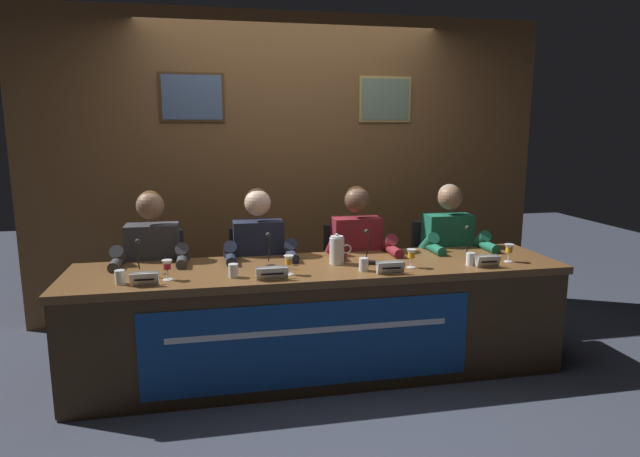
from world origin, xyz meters
name	(u,v)px	position (x,y,z in m)	size (l,w,h in m)	color
ground_plane	(320,370)	(0.00, 0.00, 0.00)	(12.00, 12.00, 0.00)	#383D4C
wall_back_panelled	(291,168)	(0.00, 1.25, 1.30)	(4.47, 0.14, 2.60)	brown
conference_table	(323,305)	(0.00, -0.11, 0.51)	(3.27, 0.76, 0.75)	brown
chair_far_left	(157,295)	(-1.11, 0.56, 0.44)	(0.44, 0.44, 0.90)	black
panelist_far_left	(153,265)	(-1.11, 0.37, 0.71)	(0.51, 0.48, 1.23)	black
nameplate_far_left	(144,279)	(-1.10, -0.26, 0.79)	(0.16, 0.06, 0.08)	white
juice_glass_far_left	(167,266)	(-0.97, -0.17, 0.83)	(0.06, 0.06, 0.12)	white
water_cup_far_left	(120,278)	(-1.24, -0.20, 0.79)	(0.06, 0.06, 0.08)	silver
microphone_far_left	(137,264)	(-1.16, -0.02, 0.82)	(0.06, 0.17, 0.22)	black
chair_center_left	(258,289)	(-0.37, 0.56, 0.44)	(0.44, 0.44, 0.90)	black
panelist_center_left	(260,260)	(-0.37, 0.37, 0.71)	(0.51, 0.48, 1.23)	black
nameplate_center_left	(272,273)	(-0.35, -0.28, 0.79)	(0.19, 0.06, 0.08)	white
juice_glass_center_left	(289,261)	(-0.24, -0.19, 0.83)	(0.06, 0.06, 0.12)	white
water_cup_center_left	(233,271)	(-0.58, -0.19, 0.79)	(0.06, 0.06, 0.08)	silver
microphone_center_left	(270,256)	(-0.33, 0.02, 0.82)	(0.06, 0.17, 0.22)	black
chair_center_right	(352,284)	(0.37, 0.56, 0.44)	(0.44, 0.44, 0.90)	black
panelist_center_right	(359,255)	(0.37, 0.37, 0.71)	(0.51, 0.48, 1.23)	black
nameplate_center_right	(391,267)	(0.39, -0.29, 0.79)	(0.18, 0.06, 0.08)	white
juice_glass_center_right	(411,255)	(0.57, -0.18, 0.83)	(0.06, 0.06, 0.12)	white
water_cup_center_right	(364,265)	(0.24, -0.20, 0.79)	(0.06, 0.06, 0.08)	silver
microphone_center_right	(370,252)	(0.35, 0.00, 0.82)	(0.06, 0.17, 0.22)	black
chair_far_right	(439,279)	(1.11, 0.56, 0.44)	(0.44, 0.44, 0.90)	black
panelist_far_right	(451,251)	(1.11, 0.37, 0.71)	(0.51, 0.48, 1.23)	black
nameplate_far_right	(488,261)	(1.07, -0.27, 0.79)	(0.16, 0.06, 0.08)	white
juice_glass_far_right	(509,250)	(1.29, -0.16, 0.83)	(0.06, 0.06, 0.12)	white
water_cup_far_right	(471,260)	(0.99, -0.20, 0.79)	(0.06, 0.06, 0.08)	silver
microphone_far_right	(472,247)	(1.09, 0.00, 0.82)	(0.06, 0.17, 0.22)	black
water_pitcher_central	(337,250)	(0.12, 0.02, 0.84)	(0.15, 0.10, 0.21)	silver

